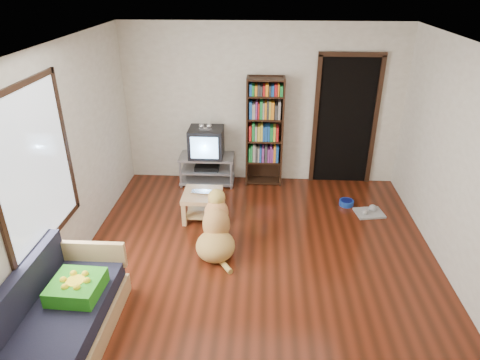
# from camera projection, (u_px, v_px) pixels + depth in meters

# --- Properties ---
(ground) EXTENTS (5.00, 5.00, 0.00)m
(ground) POSITION_uv_depth(u_px,v_px,m) (257.00, 266.00, 5.26)
(ground) COLOR #531D0E
(ground) RESTS_ON ground
(ceiling) EXTENTS (5.00, 5.00, 0.00)m
(ceiling) POSITION_uv_depth(u_px,v_px,m) (262.00, 48.00, 4.11)
(ceiling) COLOR white
(ceiling) RESTS_ON ground
(wall_back) EXTENTS (4.50, 0.00, 4.50)m
(wall_back) POSITION_uv_depth(u_px,v_px,m) (262.00, 106.00, 6.92)
(wall_back) COLOR silver
(wall_back) RESTS_ON ground
(wall_front) EXTENTS (4.50, 0.00, 4.50)m
(wall_front) POSITION_uv_depth(u_px,v_px,m) (252.00, 354.00, 2.44)
(wall_front) COLOR silver
(wall_front) RESTS_ON ground
(wall_left) EXTENTS (0.00, 5.00, 5.00)m
(wall_left) POSITION_uv_depth(u_px,v_px,m) (59.00, 166.00, 4.80)
(wall_left) COLOR silver
(wall_left) RESTS_ON ground
(wall_right) EXTENTS (0.00, 5.00, 5.00)m
(wall_right) POSITION_uv_depth(u_px,v_px,m) (470.00, 176.00, 4.57)
(wall_right) COLOR silver
(wall_right) RESTS_ON ground
(green_cushion) EXTENTS (0.49, 0.49, 0.16)m
(green_cushion) POSITION_uv_depth(u_px,v_px,m) (77.00, 287.00, 4.16)
(green_cushion) COLOR #37951B
(green_cushion) RESTS_ON sofa
(laptop) EXTENTS (0.32, 0.21, 0.02)m
(laptop) POSITION_uv_depth(u_px,v_px,m) (202.00, 193.00, 6.09)
(laptop) COLOR #B8B8BD
(laptop) RESTS_ON coffee_table
(dog_bowl) EXTENTS (0.22, 0.22, 0.08)m
(dog_bowl) POSITION_uv_depth(u_px,v_px,m) (346.00, 203.00, 6.61)
(dog_bowl) COLOR #163899
(dog_bowl) RESTS_ON ground
(grey_rag) EXTENTS (0.45, 0.38, 0.03)m
(grey_rag) POSITION_uv_depth(u_px,v_px,m) (369.00, 213.00, 6.38)
(grey_rag) COLOR #9F9F9F
(grey_rag) RESTS_ON ground
(window) EXTENTS (0.03, 1.46, 1.70)m
(window) POSITION_uv_depth(u_px,v_px,m) (35.00, 168.00, 4.26)
(window) COLOR white
(window) RESTS_ON wall_left
(doorway) EXTENTS (1.03, 0.05, 2.19)m
(doorway) POSITION_uv_depth(u_px,v_px,m) (345.00, 118.00, 6.91)
(doorway) COLOR black
(doorway) RESTS_ON wall_back
(tv_stand) EXTENTS (0.90, 0.45, 0.50)m
(tv_stand) POSITION_uv_depth(u_px,v_px,m) (207.00, 168.00, 7.20)
(tv_stand) COLOR #99999E
(tv_stand) RESTS_ON ground
(crt_tv) EXTENTS (0.55, 0.52, 0.58)m
(crt_tv) POSITION_uv_depth(u_px,v_px,m) (206.00, 142.00, 7.01)
(crt_tv) COLOR black
(crt_tv) RESTS_ON tv_stand
(bookshelf) EXTENTS (0.60, 0.30, 1.80)m
(bookshelf) POSITION_uv_depth(u_px,v_px,m) (265.00, 126.00, 6.91)
(bookshelf) COLOR black
(bookshelf) RESTS_ON ground
(sofa) EXTENTS (0.80, 1.80, 0.80)m
(sofa) POSITION_uv_depth(u_px,v_px,m) (55.00, 328.00, 4.00)
(sofa) COLOR tan
(sofa) RESTS_ON ground
(coffee_table) EXTENTS (0.55, 0.55, 0.40)m
(coffee_table) POSITION_uv_depth(u_px,v_px,m) (203.00, 200.00, 6.18)
(coffee_table) COLOR tan
(coffee_table) RESTS_ON ground
(dog) EXTENTS (0.51, 0.96, 0.80)m
(dog) POSITION_uv_depth(u_px,v_px,m) (216.00, 231.00, 5.44)
(dog) COLOR #B39845
(dog) RESTS_ON ground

